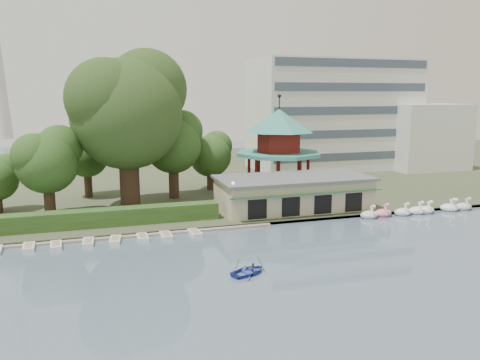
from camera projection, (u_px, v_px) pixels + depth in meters
name	position (u px, v px, depth m)	size (l,w,h in m)	color
ground_plane	(286.00, 292.00, 33.75)	(220.00, 220.00, 0.00)	slate
shore	(173.00, 174.00, 82.64)	(220.00, 70.00, 0.40)	#424930
embankment	(224.00, 227.00, 50.00)	(220.00, 0.60, 0.30)	gray
dock	(108.00, 237.00, 46.46)	(34.00, 1.60, 0.24)	gray
boathouse	(293.00, 192.00, 56.87)	(18.60, 9.39, 3.90)	#BDAF89
pavilion	(279.00, 142.00, 65.97)	(12.40, 12.40, 13.50)	#BDAF89
office_building	(348.00, 118.00, 87.50)	(38.00, 18.00, 20.00)	silver
hedge	(77.00, 219.00, 48.50)	(30.00, 2.00, 1.80)	#2F511E
lamp_post	(233.00, 193.00, 51.46)	(0.36, 0.36, 4.28)	black
big_tree	(128.00, 106.00, 55.49)	(14.51, 13.52, 19.27)	#3A281C
small_trees	(101.00, 155.00, 58.33)	(39.55, 16.59, 11.68)	#3A281C
swan_boats	(437.00, 209.00, 56.86)	(21.68, 2.13, 1.92)	silver
moored_rowboats	(72.00, 243.00, 44.24)	(25.06, 2.70, 0.36)	silver
rowboat_with_passengers	(249.00, 268.00, 37.11)	(5.39, 4.74, 2.01)	#2D41A8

